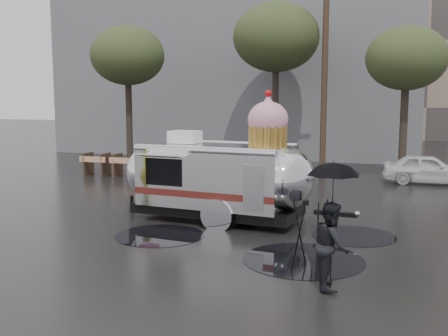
% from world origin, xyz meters
% --- Properties ---
extents(ground, '(120.00, 120.00, 0.00)m').
position_xyz_m(ground, '(0.00, 0.00, 0.00)').
color(ground, black).
rests_on(ground, ground).
extents(puddles, '(6.84, 4.73, 0.01)m').
position_xyz_m(puddles, '(2.98, 1.32, 0.01)').
color(puddles, black).
rests_on(puddles, ground).
extents(grey_building, '(22.00, 12.00, 13.00)m').
position_xyz_m(grey_building, '(-4.00, 24.00, 6.50)').
color(grey_building, slate).
rests_on(grey_building, ground).
extents(utility_pole, '(1.60, 0.28, 9.00)m').
position_xyz_m(utility_pole, '(2.50, 14.00, 4.62)').
color(utility_pole, '#473323').
rests_on(utility_pole, ground).
extents(tree_left, '(3.64, 3.64, 6.95)m').
position_xyz_m(tree_left, '(-7.00, 13.00, 5.48)').
color(tree_left, '#382D26').
rests_on(tree_left, ground).
extents(tree_mid, '(4.20, 4.20, 8.03)m').
position_xyz_m(tree_mid, '(0.00, 15.00, 6.34)').
color(tree_mid, '#382D26').
rests_on(tree_mid, ground).
extents(tree_right, '(3.36, 3.36, 6.42)m').
position_xyz_m(tree_right, '(6.00, 13.00, 5.06)').
color(tree_right, '#382D26').
rests_on(tree_right, ground).
extents(barricade_row, '(4.30, 0.80, 1.00)m').
position_xyz_m(barricade_row, '(-5.55, 9.96, 0.52)').
color(barricade_row, '#473323').
rests_on(barricade_row, ground).
extents(airstream_trailer, '(6.92, 2.82, 3.74)m').
position_xyz_m(airstream_trailer, '(1.02, 3.40, 1.31)').
color(airstream_trailer, silver).
rests_on(airstream_trailer, ground).
extents(person_right, '(0.58, 0.84, 1.60)m').
position_xyz_m(person_right, '(4.66, -1.09, 0.80)').
color(person_right, black).
rests_on(person_right, ground).
extents(umbrella_black, '(1.17, 1.17, 2.35)m').
position_xyz_m(umbrella_black, '(4.66, -1.09, 1.95)').
color(umbrella_black, black).
rests_on(umbrella_black, ground).
extents(tripod, '(0.55, 0.60, 1.45)m').
position_xyz_m(tripod, '(4.04, -0.24, 0.85)').
color(tripod, black).
rests_on(tripod, ground).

